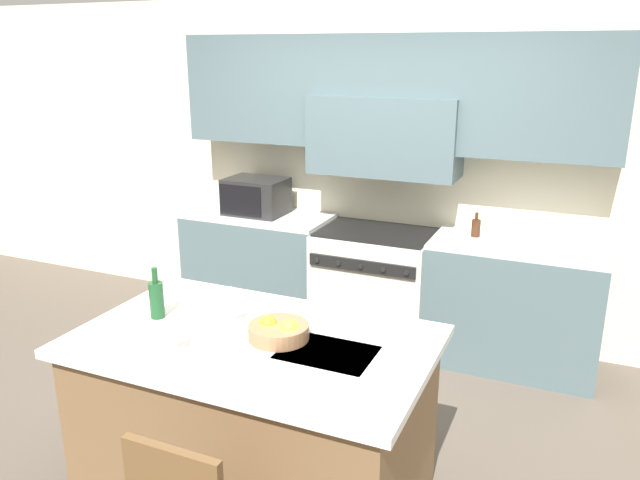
{
  "coord_description": "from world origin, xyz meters",
  "views": [
    {
      "loc": [
        1.48,
        -2.89,
        2.29
      ],
      "look_at": [
        0.03,
        0.41,
        1.18
      ],
      "focal_mm": 35.0,
      "sensor_mm": 36.0,
      "label": 1
    }
  ],
  "objects_px": {
    "fruit_bowl": "(279,331)",
    "oil_bottle_on_counter": "(476,227)",
    "range_stove": "(375,286)",
    "wine_glass_near": "(173,324)",
    "microwave": "(256,196)",
    "wine_glass_far": "(232,298)",
    "wine_bottle": "(157,299)"
  },
  "relations": [
    {
      "from": "wine_glass_near",
      "to": "wine_glass_far",
      "type": "xyz_separation_m",
      "value": [
        0.08,
        0.38,
        0.0
      ]
    },
    {
      "from": "range_stove",
      "to": "wine_glass_near",
      "type": "relative_size",
      "value": 4.36
    },
    {
      "from": "range_stove",
      "to": "fruit_bowl",
      "type": "bearing_deg",
      "value": -84.88
    },
    {
      "from": "fruit_bowl",
      "to": "oil_bottle_on_counter",
      "type": "xyz_separation_m",
      "value": [
        0.57,
        2.1,
        0.04
      ]
    },
    {
      "from": "wine_glass_near",
      "to": "wine_glass_far",
      "type": "bearing_deg",
      "value": 77.67
    },
    {
      "from": "microwave",
      "to": "wine_glass_near",
      "type": "height_order",
      "value": "microwave"
    },
    {
      "from": "range_stove",
      "to": "microwave",
      "type": "distance_m",
      "value": 1.26
    },
    {
      "from": "wine_glass_near",
      "to": "fruit_bowl",
      "type": "height_order",
      "value": "wine_glass_near"
    },
    {
      "from": "oil_bottle_on_counter",
      "to": "wine_glass_far",
      "type": "bearing_deg",
      "value": -112.89
    },
    {
      "from": "fruit_bowl",
      "to": "wine_glass_near",
      "type": "bearing_deg",
      "value": -139.4
    },
    {
      "from": "wine_bottle",
      "to": "fruit_bowl",
      "type": "distance_m",
      "value": 0.71
    },
    {
      "from": "wine_glass_near",
      "to": "microwave",
      "type": "bearing_deg",
      "value": 110.68
    },
    {
      "from": "wine_glass_far",
      "to": "fruit_bowl",
      "type": "height_order",
      "value": "wine_glass_far"
    },
    {
      "from": "wine_glass_near",
      "to": "oil_bottle_on_counter",
      "type": "relative_size",
      "value": 1.15
    },
    {
      "from": "range_stove",
      "to": "microwave",
      "type": "bearing_deg",
      "value": 179.02
    },
    {
      "from": "wine_bottle",
      "to": "oil_bottle_on_counter",
      "type": "relative_size",
      "value": 1.51
    },
    {
      "from": "wine_bottle",
      "to": "wine_glass_far",
      "type": "height_order",
      "value": "wine_bottle"
    },
    {
      "from": "fruit_bowl",
      "to": "oil_bottle_on_counter",
      "type": "distance_m",
      "value": 2.17
    },
    {
      "from": "range_stove",
      "to": "microwave",
      "type": "height_order",
      "value": "microwave"
    },
    {
      "from": "wine_glass_near",
      "to": "wine_glass_far",
      "type": "distance_m",
      "value": 0.39
    },
    {
      "from": "range_stove",
      "to": "fruit_bowl",
      "type": "distance_m",
      "value": 2.08
    },
    {
      "from": "microwave",
      "to": "wine_bottle",
      "type": "xyz_separation_m",
      "value": [
        0.56,
        -2.06,
        -0.06
      ]
    },
    {
      "from": "wine_glass_near",
      "to": "fruit_bowl",
      "type": "bearing_deg",
      "value": 40.6
    },
    {
      "from": "wine_glass_near",
      "to": "oil_bottle_on_counter",
      "type": "bearing_deg",
      "value": 68.68
    },
    {
      "from": "range_stove",
      "to": "wine_glass_near",
      "type": "bearing_deg",
      "value": -94.85
    },
    {
      "from": "oil_bottle_on_counter",
      "to": "fruit_bowl",
      "type": "bearing_deg",
      "value": -105.13
    },
    {
      "from": "microwave",
      "to": "wine_bottle",
      "type": "relative_size",
      "value": 1.79
    },
    {
      "from": "microwave",
      "to": "wine_glass_near",
      "type": "xyz_separation_m",
      "value": [
        0.89,
        -2.35,
        -0.02
      ]
    },
    {
      "from": "wine_glass_far",
      "to": "fruit_bowl",
      "type": "xyz_separation_m",
      "value": [
        0.29,
        -0.06,
        -0.1
      ]
    },
    {
      "from": "range_stove",
      "to": "wine_glass_far",
      "type": "distance_m",
      "value": 2.05
    },
    {
      "from": "range_stove",
      "to": "microwave",
      "type": "xyz_separation_m",
      "value": [
        -1.08,
        0.02,
        0.64
      ]
    },
    {
      "from": "range_stove",
      "to": "wine_glass_far",
      "type": "relative_size",
      "value": 4.36
    }
  ]
}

